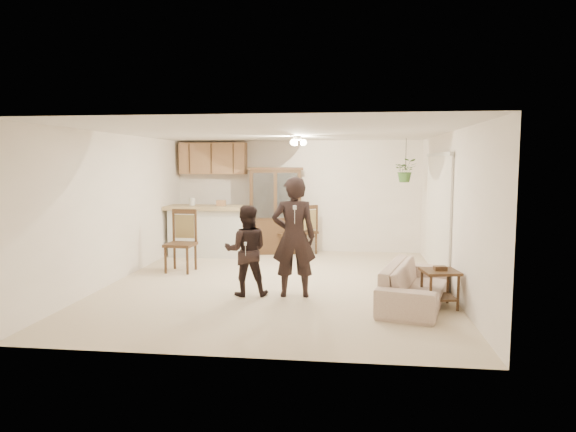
# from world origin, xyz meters

# --- Properties ---
(floor) EXTENTS (6.50, 6.50, 0.00)m
(floor) POSITION_xyz_m (0.00, 0.00, 0.00)
(floor) COLOR beige
(floor) RESTS_ON ground
(ceiling) EXTENTS (5.50, 6.50, 0.02)m
(ceiling) POSITION_xyz_m (0.00, 0.00, 2.50)
(ceiling) COLOR silver
(ceiling) RESTS_ON wall_back
(wall_back) EXTENTS (5.50, 0.02, 2.50)m
(wall_back) POSITION_xyz_m (0.00, 3.25, 1.25)
(wall_back) COLOR white
(wall_back) RESTS_ON ground
(wall_front) EXTENTS (5.50, 0.02, 2.50)m
(wall_front) POSITION_xyz_m (0.00, -3.25, 1.25)
(wall_front) COLOR white
(wall_front) RESTS_ON ground
(wall_left) EXTENTS (0.02, 6.50, 2.50)m
(wall_left) POSITION_xyz_m (-2.75, 0.00, 1.25)
(wall_left) COLOR white
(wall_left) RESTS_ON ground
(wall_right) EXTENTS (0.02, 6.50, 2.50)m
(wall_right) POSITION_xyz_m (2.75, 0.00, 1.25)
(wall_right) COLOR white
(wall_right) RESTS_ON ground
(breakfast_bar) EXTENTS (1.60, 0.55, 1.00)m
(breakfast_bar) POSITION_xyz_m (-1.85, 2.35, 0.50)
(breakfast_bar) COLOR silver
(breakfast_bar) RESTS_ON floor
(bar_top) EXTENTS (1.75, 0.70, 0.08)m
(bar_top) POSITION_xyz_m (-1.85, 2.35, 1.05)
(bar_top) COLOR tan
(bar_top) RESTS_ON breakfast_bar
(upper_cabinets) EXTENTS (1.50, 0.34, 0.70)m
(upper_cabinets) POSITION_xyz_m (-1.90, 3.07, 2.10)
(upper_cabinets) COLOR brown
(upper_cabinets) RESTS_ON wall_back
(vertical_blinds) EXTENTS (0.06, 2.30, 2.10)m
(vertical_blinds) POSITION_xyz_m (2.71, 0.90, 1.10)
(vertical_blinds) COLOR silver
(vertical_blinds) RESTS_ON wall_right
(ceiling_fixture) EXTENTS (0.36, 0.36, 0.20)m
(ceiling_fixture) POSITION_xyz_m (0.20, 1.20, 2.40)
(ceiling_fixture) COLOR beige
(ceiling_fixture) RESTS_ON ceiling
(hanging_plant) EXTENTS (0.43, 0.37, 0.48)m
(hanging_plant) POSITION_xyz_m (2.30, 2.40, 1.85)
(hanging_plant) COLOR #335823
(hanging_plant) RESTS_ON ceiling
(plant_cord) EXTENTS (0.01, 0.01, 0.65)m
(plant_cord) POSITION_xyz_m (2.30, 2.40, 2.17)
(plant_cord) COLOR black
(plant_cord) RESTS_ON ceiling
(sofa) EXTENTS (1.20, 2.00, 0.73)m
(sofa) POSITION_xyz_m (2.12, -0.97, 0.37)
(sofa) COLOR beige
(sofa) RESTS_ON floor
(adult) EXTENTS (0.71, 0.52, 1.80)m
(adult) POSITION_xyz_m (0.35, -0.74, 0.90)
(adult) COLOR black
(adult) RESTS_ON floor
(child) EXTENTS (0.73, 0.62, 1.35)m
(child) POSITION_xyz_m (-0.37, -0.77, 0.68)
(child) COLOR black
(child) RESTS_ON floor
(china_hutch) EXTENTS (1.28, 0.69, 1.90)m
(china_hutch) POSITION_xyz_m (-0.47, 2.87, 0.94)
(china_hutch) COLOR #322012
(china_hutch) RESTS_ON floor
(side_table) EXTENTS (0.56, 0.56, 0.58)m
(side_table) POSITION_xyz_m (2.44, -1.08, 0.27)
(side_table) COLOR #322012
(side_table) RESTS_ON floor
(chair_bar) EXTENTS (0.53, 0.53, 1.14)m
(chair_bar) POSITION_xyz_m (-1.91, 0.74, 0.32)
(chair_bar) COLOR #322012
(chair_bar) RESTS_ON floor
(chair_hutch_left) EXTENTS (0.63, 0.63, 1.01)m
(chair_hutch_left) POSITION_xyz_m (-0.31, 2.89, 0.28)
(chair_hutch_left) COLOR #322012
(chair_hutch_left) RESTS_ON floor
(chair_hutch_right) EXTENTS (0.68, 0.68, 1.09)m
(chair_hutch_right) POSITION_xyz_m (0.17, 2.87, 0.31)
(chair_hutch_right) COLOR #322012
(chair_hutch_right) RESTS_ON floor
(controller_adult) EXTENTS (0.07, 0.16, 0.05)m
(controller_adult) POSITION_xyz_m (0.41, -1.16, 1.39)
(controller_adult) COLOR silver
(controller_adult) RESTS_ON adult
(controller_child) EXTENTS (0.06, 0.12, 0.04)m
(controller_child) POSITION_xyz_m (-0.31, -1.09, 0.85)
(controller_child) COLOR silver
(controller_child) RESTS_ON child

